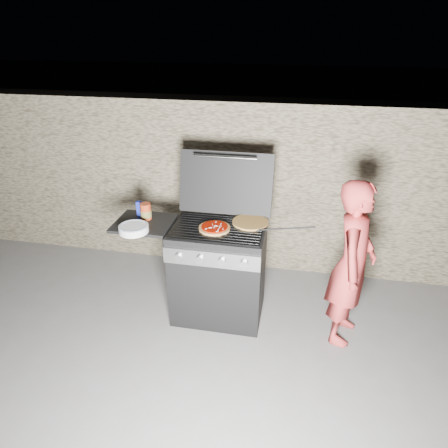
% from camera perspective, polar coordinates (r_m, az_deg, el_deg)
% --- Properties ---
extents(ground, '(50.00, 50.00, 0.00)m').
position_cam_1_polar(ground, '(3.90, -0.74, -12.49)').
color(ground, '#605C57').
extents(stone_wall, '(8.00, 0.35, 1.80)m').
position_cam_1_polar(stone_wall, '(4.34, 2.01, 5.63)').
color(stone_wall, gray).
rests_on(stone_wall, ground).
extents(gas_grill, '(1.34, 0.79, 0.91)m').
position_cam_1_polar(gas_grill, '(3.68, -4.62, -6.48)').
color(gas_grill, black).
rests_on(gas_grill, ground).
extents(pizza_topped, '(0.35, 0.35, 0.03)m').
position_cam_1_polar(pizza_topped, '(3.36, -1.37, -0.50)').
color(pizza_topped, '#E59561').
rests_on(pizza_topped, gas_grill).
extents(pizza_plain, '(0.31, 0.31, 0.02)m').
position_cam_1_polar(pizza_plain, '(3.47, 3.78, 0.27)').
color(pizza_plain, gold).
rests_on(pizza_plain, gas_grill).
extents(sauce_jar, '(0.10, 0.10, 0.15)m').
position_cam_1_polar(sauce_jar, '(3.60, -11.10, 1.81)').
color(sauce_jar, '#A23315').
rests_on(sauce_jar, gas_grill).
extents(blue_carton, '(0.06, 0.04, 0.13)m').
position_cam_1_polar(blue_carton, '(3.68, -11.86, 2.18)').
color(blue_carton, navy).
rests_on(blue_carton, gas_grill).
extents(plate_stack, '(0.33, 0.33, 0.06)m').
position_cam_1_polar(plate_stack, '(3.42, -12.78, -0.66)').
color(plate_stack, silver).
rests_on(plate_stack, gas_grill).
extents(person, '(0.46, 0.59, 1.44)m').
position_cam_1_polar(person, '(3.41, 17.81, -5.50)').
color(person, '#BA3533').
rests_on(person, ground).
extents(tongs, '(0.50, 0.03, 0.10)m').
position_cam_1_polar(tongs, '(3.31, 8.62, -0.58)').
color(tongs, black).
rests_on(tongs, gas_grill).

